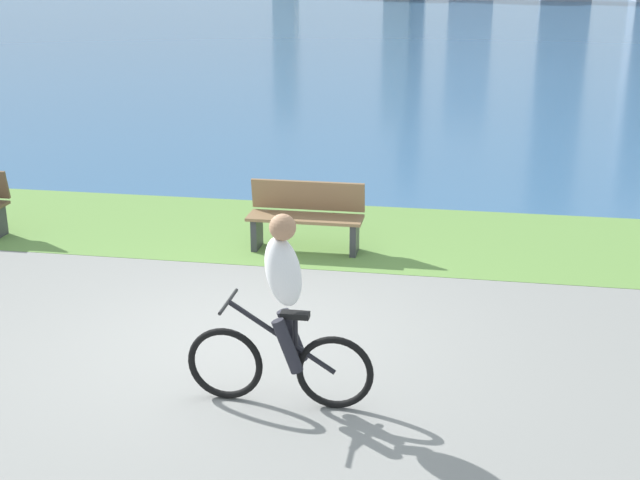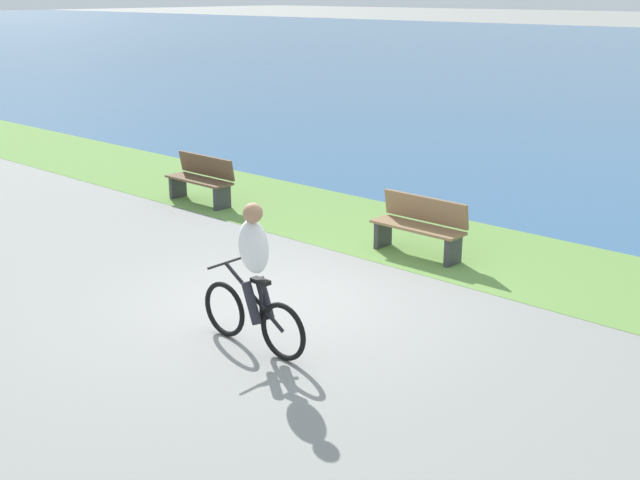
# 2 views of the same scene
# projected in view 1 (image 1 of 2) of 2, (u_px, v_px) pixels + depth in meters

# --- Properties ---
(ground_plane) EXTENTS (300.00, 300.00, 0.00)m
(ground_plane) POSITION_uv_depth(u_px,v_px,m) (246.00, 339.00, 8.43)
(ground_plane) COLOR gray
(grass_strip_bayside) EXTENTS (120.00, 2.89, 0.01)m
(grass_strip_bayside) POSITION_uv_depth(u_px,v_px,m) (309.00, 232.00, 11.70)
(grass_strip_bayside) COLOR #6B9947
(grass_strip_bayside) RESTS_ON ground
(bay_water_surface) EXTENTS (300.00, 77.91, 0.00)m
(bay_water_surface) POSITION_uv_depth(u_px,v_px,m) (434.00, 23.00, 49.41)
(bay_water_surface) COLOR #386693
(bay_water_surface) RESTS_ON ground
(cyclist_lead) EXTENTS (1.62, 0.52, 1.71)m
(cyclist_lead) POSITION_uv_depth(u_px,v_px,m) (282.00, 313.00, 6.94)
(cyclist_lead) COLOR black
(cyclist_lead) RESTS_ON ground
(bench_far_along_path) EXTENTS (1.50, 0.47, 0.90)m
(bench_far_along_path) POSITION_uv_depth(u_px,v_px,m) (306.00, 217.00, 10.88)
(bench_far_along_path) COLOR olive
(bench_far_along_path) RESTS_ON ground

